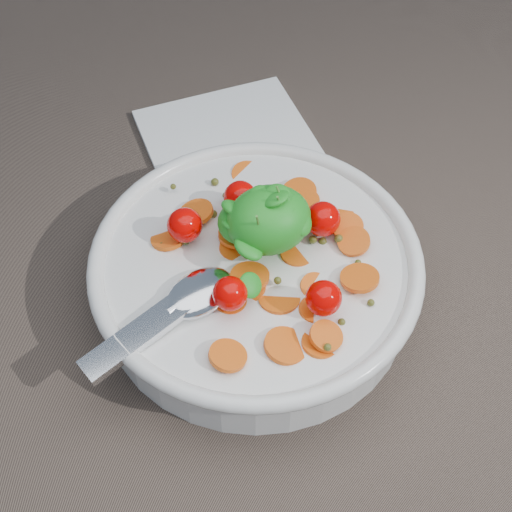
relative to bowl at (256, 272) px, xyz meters
name	(u,v)px	position (x,y,z in m)	size (l,w,h in m)	color
ground	(243,271)	(0.00, 0.03, -0.03)	(6.00, 6.00, 0.00)	#6C5A4D
bowl	(256,272)	(0.00, 0.00, 0.00)	(0.30, 0.28, 0.12)	white
napkin	(228,138)	(0.05, 0.20, -0.03)	(0.17, 0.15, 0.01)	white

